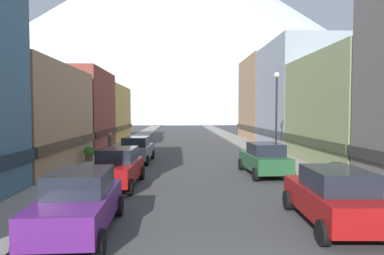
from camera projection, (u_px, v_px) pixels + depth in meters
sidewalk_left at (134, 140)px, 40.82m from camera, size 2.50×100.00×0.15m
sidewalk_right at (237, 140)px, 41.35m from camera, size 2.50×100.00×0.15m
storefront_left_1 at (5, 119)px, 20.70m from camera, size 8.15×10.75×6.32m
storefront_left_2 at (62, 112)px, 31.06m from camera, size 8.23×9.13×7.26m
storefront_left_3 at (86, 114)px, 41.57m from camera, size 9.50×11.68×6.62m
storefront_right_1 at (361, 112)px, 22.04m from camera, size 7.14×10.12×7.21m
storefront_right_2 at (318, 98)px, 32.22m from camera, size 9.84×10.08×9.92m
storefront_right_3 at (273, 100)px, 42.45m from camera, size 7.02×10.41×10.16m
car_left_0 at (79, 202)px, 9.77m from camera, size 2.17×4.45×1.78m
car_left_1 at (117, 167)px, 15.94m from camera, size 2.24×4.48×1.78m
car_left_2 at (137, 149)px, 23.52m from camera, size 2.24×4.48×1.78m
car_right_0 at (334, 196)px, 10.40m from camera, size 2.24×4.48×1.78m
car_right_1 at (264, 159)px, 18.75m from camera, size 2.20×4.46×1.78m
trash_bin_right at (336, 173)px, 15.75m from camera, size 0.59×0.59×0.98m
potted_plant_0 at (89, 153)px, 23.19m from camera, size 0.71×0.71×1.01m
pedestrian_0 at (110, 144)px, 26.73m from camera, size 0.36×0.36×1.72m
streetlamp_right at (276, 104)px, 21.77m from camera, size 0.36×0.36×5.86m
mountain_backdrop at (177, 27)px, 262.48m from camera, size 354.78×354.78×137.33m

